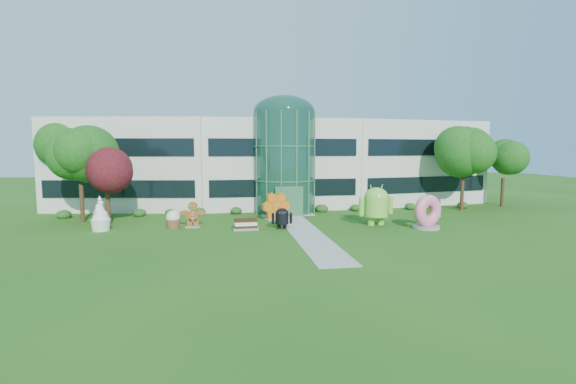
{
  "coord_description": "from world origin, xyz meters",
  "views": [
    {
      "loc": [
        -6.17,
        -28.75,
        6.3
      ],
      "look_at": [
        -0.59,
        6.0,
        2.6
      ],
      "focal_mm": 26.0,
      "sensor_mm": 36.0,
      "label": 1
    }
  ],
  "objects": [
    {
      "name": "ground",
      "position": [
        0.0,
        0.0,
        0.0
      ],
      "size": [
        140.0,
        140.0,
        0.0
      ],
      "primitive_type": "plane",
      "color": "#215114",
      "rests_on": "ground"
    },
    {
      "name": "trees_backdrop",
      "position": [
        0.0,
        13.0,
        4.2
      ],
      "size": [
        52.0,
        8.0,
        8.4
      ],
      "primitive_type": null,
      "color": "#184C13",
      "rests_on": "ground"
    },
    {
      "name": "atrium",
      "position": [
        0.0,
        12.0,
        4.9
      ],
      "size": [
        6.0,
        6.0,
        9.8
      ],
      "primitive_type": "cylinder",
      "color": "#194738",
      "rests_on": "ground"
    },
    {
      "name": "donut",
      "position": [
        9.73,
        1.48,
        1.36
      ],
      "size": [
        2.88,
        2.03,
        2.72
      ],
      "primitive_type": null,
      "rotation": [
        0.0,
        0.0,
        0.33
      ],
      "color": "#FF6187",
      "rests_on": "ground"
    },
    {
      "name": "honeycomb",
      "position": [
        -1.43,
        7.4,
        1.1
      ],
      "size": [
        2.96,
        1.82,
        2.19
      ],
      "primitive_type": null,
      "rotation": [
        0.0,
        0.0,
        0.32
      ],
      "color": "orange",
      "rests_on": "ground"
    },
    {
      "name": "tree_red",
      "position": [
        -15.5,
        7.5,
        3.0
      ],
      "size": [
        4.0,
        4.0,
        6.0
      ],
      "primitive_type": null,
      "color": "#3F0C14",
      "rests_on": "ground"
    },
    {
      "name": "building",
      "position": [
        0.0,
        18.0,
        4.65
      ],
      "size": [
        46.0,
        15.0,
        9.3
      ],
      "primitive_type": null,
      "color": "beige",
      "rests_on": "ground"
    },
    {
      "name": "froyo",
      "position": [
        -15.36,
        4.63,
        1.33
      ],
      "size": [
        2.0,
        2.0,
        2.66
      ],
      "primitive_type": null,
      "rotation": [
        0.0,
        0.0,
        0.36
      ],
      "color": "white",
      "rests_on": "ground"
    },
    {
      "name": "android_green",
      "position": [
        6.36,
        3.59,
        1.83
      ],
      "size": [
        3.53,
        2.64,
        3.66
      ],
      "primitive_type": null,
      "rotation": [
        0.0,
        0.0,
        0.16
      ],
      "color": "#78CC41",
      "rests_on": "ground"
    },
    {
      "name": "walkway",
      "position": [
        0.0,
        2.0,
        0.02
      ],
      "size": [
        2.4,
        20.0,
        0.04
      ],
      "primitive_type": "cube",
      "color": "#9E9E93",
      "rests_on": "ground"
    },
    {
      "name": "android_black",
      "position": [
        -1.52,
        3.21,
        0.96
      ],
      "size": [
        1.76,
        1.24,
        1.93
      ],
      "primitive_type": null,
      "rotation": [
        0.0,
        0.0,
        -0.06
      ],
      "color": "black",
      "rests_on": "ground"
    },
    {
      "name": "cupcake",
      "position": [
        -9.99,
        4.8,
        0.71
      ],
      "size": [
        1.36,
        1.36,
        1.42
      ],
      "primitive_type": null,
      "rotation": [
        0.0,
        0.0,
        -0.16
      ],
      "color": "white",
      "rests_on": "ground"
    },
    {
      "name": "ice_cream_sandwich",
      "position": [
        -4.37,
        3.21,
        0.43
      ],
      "size": [
        1.96,
        1.03,
        0.86
      ],
      "primitive_type": null,
      "rotation": [
        0.0,
        0.0,
        0.04
      ],
      "color": "black",
      "rests_on": "ground"
    },
    {
      "name": "gingerbread",
      "position": [
        -8.47,
        4.92,
        1.04
      ],
      "size": [
        2.34,
        1.09,
        2.09
      ],
      "primitive_type": null,
      "rotation": [
        0.0,
        0.0,
        -0.1
      ],
      "color": "brown",
      "rests_on": "ground"
    }
  ]
}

